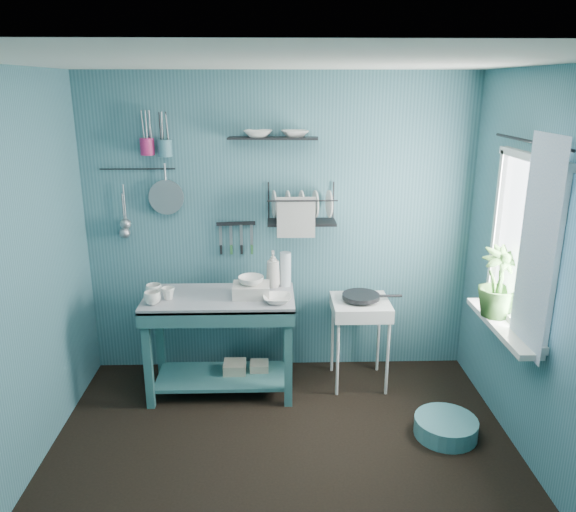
{
  "coord_description": "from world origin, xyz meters",
  "views": [
    {
      "loc": [
        -0.06,
        -3.03,
        2.38
      ],
      "look_at": [
        0.05,
        0.85,
        1.2
      ],
      "focal_mm": 35.0,
      "sensor_mm": 36.0,
      "label": 1
    }
  ],
  "objects_px": {
    "mug_left": "(152,298)",
    "soap_bottle": "(273,269)",
    "mug_right": "(154,291)",
    "water_bottle": "(285,269)",
    "mug_mid": "(168,293)",
    "potted_plant": "(499,282)",
    "storage_tin_large": "(235,374)",
    "work_counter": "(221,344)",
    "storage_tin_small": "(259,373)",
    "floor_basin": "(446,427)",
    "utensil_cup_teal": "(165,148)",
    "utensil_cup_magenta": "(147,147)",
    "frying_pan": "(361,296)",
    "wash_tub": "(251,290)",
    "hotplate_stand": "(359,342)",
    "dish_rack": "(302,204)",
    "colander": "(166,197)"
  },
  "relations": [
    {
      "from": "mug_left",
      "to": "soap_bottle",
      "type": "bearing_deg",
      "value": 21.8
    },
    {
      "from": "mug_right",
      "to": "water_bottle",
      "type": "height_order",
      "value": "water_bottle"
    },
    {
      "from": "mug_left",
      "to": "mug_mid",
      "type": "height_order",
      "value": "mug_left"
    },
    {
      "from": "potted_plant",
      "to": "storage_tin_large",
      "type": "relative_size",
      "value": 2.26
    },
    {
      "from": "work_counter",
      "to": "storage_tin_small",
      "type": "relative_size",
      "value": 5.8
    },
    {
      "from": "storage_tin_large",
      "to": "storage_tin_small",
      "type": "height_order",
      "value": "storage_tin_large"
    },
    {
      "from": "mug_mid",
      "to": "floor_basin",
      "type": "distance_m",
      "value": 2.25
    },
    {
      "from": "utensil_cup_teal",
      "to": "utensil_cup_magenta",
      "type": "bearing_deg",
      "value": 180.0
    },
    {
      "from": "mug_mid",
      "to": "floor_basin",
      "type": "xyz_separation_m",
      "value": [
        2.01,
        -0.61,
        -0.8
      ]
    },
    {
      "from": "mug_left",
      "to": "utensil_cup_magenta",
      "type": "bearing_deg",
      "value": 97.66
    },
    {
      "from": "mug_right",
      "to": "utensil_cup_teal",
      "type": "height_order",
      "value": "utensil_cup_teal"
    },
    {
      "from": "mug_left",
      "to": "floor_basin",
      "type": "bearing_deg",
      "value": -13.55
    },
    {
      "from": "mug_mid",
      "to": "frying_pan",
      "type": "bearing_deg",
      "value": 6.02
    },
    {
      "from": "work_counter",
      "to": "floor_basin",
      "type": "relative_size",
      "value": 2.62
    },
    {
      "from": "wash_tub",
      "to": "water_bottle",
      "type": "height_order",
      "value": "water_bottle"
    },
    {
      "from": "hotplate_stand",
      "to": "mug_mid",
      "type": "bearing_deg",
      "value": -168.33
    },
    {
      "from": "floor_basin",
      "to": "wash_tub",
      "type": "bearing_deg",
      "value": 154.86
    },
    {
      "from": "mug_right",
      "to": "frying_pan",
      "type": "height_order",
      "value": "mug_right"
    },
    {
      "from": "frying_pan",
      "to": "potted_plant",
      "type": "relative_size",
      "value": 0.6
    },
    {
      "from": "hotplate_stand",
      "to": "frying_pan",
      "type": "xyz_separation_m",
      "value": [
        0.0,
        0.0,
        0.4
      ]
    },
    {
      "from": "mug_mid",
      "to": "utensil_cup_teal",
      "type": "xyz_separation_m",
      "value": [
        -0.04,
        0.43,
        1.05
      ]
    },
    {
      "from": "mug_right",
      "to": "dish_rack",
      "type": "distance_m",
      "value": 1.34
    },
    {
      "from": "hotplate_stand",
      "to": "utensil_cup_magenta",
      "type": "relative_size",
      "value": 5.61
    },
    {
      "from": "mug_left",
      "to": "storage_tin_small",
      "type": "distance_m",
      "value": 1.12
    },
    {
      "from": "soap_bottle",
      "to": "storage_tin_large",
      "type": "relative_size",
      "value": 1.36
    },
    {
      "from": "hotplate_stand",
      "to": "utensil_cup_magenta",
      "type": "distance_m",
      "value": 2.31
    },
    {
      "from": "dish_rack",
      "to": "storage_tin_large",
      "type": "bearing_deg",
      "value": -158.02
    },
    {
      "from": "colander",
      "to": "potted_plant",
      "type": "height_order",
      "value": "colander"
    },
    {
      "from": "mug_right",
      "to": "mug_left",
      "type": "bearing_deg",
      "value": -82.87
    },
    {
      "from": "frying_pan",
      "to": "floor_basin",
      "type": "height_order",
      "value": "frying_pan"
    },
    {
      "from": "potted_plant",
      "to": "storage_tin_small",
      "type": "height_order",
      "value": "potted_plant"
    },
    {
      "from": "mug_right",
      "to": "frying_pan",
      "type": "xyz_separation_m",
      "value": [
        1.62,
        0.1,
        -0.1
      ]
    },
    {
      "from": "mug_right",
      "to": "frying_pan",
      "type": "bearing_deg",
      "value": 3.47
    },
    {
      "from": "storage_tin_large",
      "to": "storage_tin_small",
      "type": "xyz_separation_m",
      "value": [
        0.2,
        0.03,
        -0.01
      ]
    },
    {
      "from": "mug_right",
      "to": "colander",
      "type": "bearing_deg",
      "value": 80.74
    },
    {
      "from": "mug_mid",
      "to": "utensil_cup_magenta",
      "type": "relative_size",
      "value": 0.77
    },
    {
      "from": "mug_left",
      "to": "mug_right",
      "type": "relative_size",
      "value": 1.0
    },
    {
      "from": "utensil_cup_magenta",
      "to": "storage_tin_large",
      "type": "xyz_separation_m",
      "value": [
        0.65,
        -0.32,
        -1.82
      ]
    },
    {
      "from": "water_bottle",
      "to": "dish_rack",
      "type": "height_order",
      "value": "dish_rack"
    },
    {
      "from": "mug_left",
      "to": "colander",
      "type": "relative_size",
      "value": 0.44
    },
    {
      "from": "mug_left",
      "to": "floor_basin",
      "type": "xyz_separation_m",
      "value": [
        2.11,
        -0.51,
        -0.8
      ]
    },
    {
      "from": "water_bottle",
      "to": "floor_basin",
      "type": "bearing_deg",
      "value": -38.6
    },
    {
      "from": "work_counter",
      "to": "hotplate_stand",
      "type": "height_order",
      "value": "work_counter"
    },
    {
      "from": "wash_tub",
      "to": "potted_plant",
      "type": "xyz_separation_m",
      "value": [
        1.73,
        -0.45,
        0.21
      ]
    },
    {
      "from": "work_counter",
      "to": "dish_rack",
      "type": "xyz_separation_m",
      "value": [
        0.65,
        0.32,
        1.06
      ]
    },
    {
      "from": "soap_bottle",
      "to": "utensil_cup_magenta",
      "type": "height_order",
      "value": "utensil_cup_magenta"
    },
    {
      "from": "storage_tin_large",
      "to": "potted_plant",
      "type": "bearing_deg",
      "value": -15.38
    },
    {
      "from": "mug_right",
      "to": "dish_rack",
      "type": "bearing_deg",
      "value": 15.55
    },
    {
      "from": "mug_mid",
      "to": "storage_tin_large",
      "type": "height_order",
      "value": "mug_mid"
    },
    {
      "from": "utensil_cup_teal",
      "to": "frying_pan",
      "type": "bearing_deg",
      "value": -10.05
    }
  ]
}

